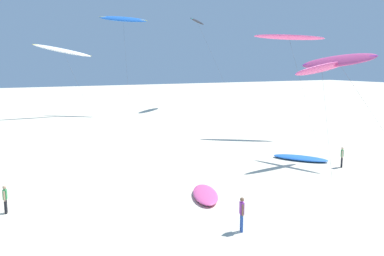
# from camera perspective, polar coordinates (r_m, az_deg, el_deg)

# --- Properties ---
(flying_kite_2) EXTENTS (9.02, 9.05, 11.51)m
(flying_kite_2) POSITION_cam_1_polar(r_m,az_deg,el_deg) (67.13, -17.57, 10.26)
(flying_kite_2) COLOR white
(flying_kite_2) RESTS_ON ground
(flying_kite_3) EXTENTS (6.96, 12.18, 16.45)m
(flying_kite_3) POSITION_cam_1_polar(r_m,az_deg,el_deg) (76.88, 0.76, 14.65)
(flying_kite_3) COLOR black
(flying_kite_3) RESTS_ON ground
(flying_kite_4) EXTENTS (7.33, 12.15, 11.71)m
(flying_kite_4) POSITION_cam_1_polar(r_m,az_deg,el_deg) (48.03, 13.37, 12.23)
(flying_kite_4) COLOR #EA5193
(flying_kite_4) RESTS_ON ground
(flying_kite_5) EXTENTS (6.41, 5.49, 8.77)m
(flying_kite_5) POSITION_cam_1_polar(r_m,az_deg,el_deg) (35.17, 17.67, 7.97)
(flying_kite_5) COLOR #EA5193
(flying_kite_5) RESTS_ON ground
(flying_kite_6) EXTENTS (7.25, 11.61, 16.38)m
(flying_kite_6) POSITION_cam_1_polar(r_m,az_deg,el_deg) (69.65, -9.61, 14.76)
(flying_kite_6) COLOR blue
(flying_kite_6) RESTS_ON ground
(flying_kite_7) EXTENTS (5.63, 7.38, 9.40)m
(flying_kite_7) POSITION_cam_1_polar(r_m,az_deg,el_deg) (36.56, 19.69, 8.80)
(flying_kite_7) COLOR #EA5193
(flying_kite_7) RESTS_ON ground
(grounded_kite_0) EXTENTS (2.96, 4.33, 0.38)m
(grounded_kite_0) POSITION_cam_1_polar(r_m,az_deg,el_deg) (25.71, 1.87, -9.23)
(grounded_kite_0) COLOR #EA5193
(grounded_kite_0) RESTS_ON ground
(grounded_kite_1) EXTENTS (4.00, 4.87, 0.34)m
(grounded_kite_1) POSITION_cam_1_polar(r_m,az_deg,el_deg) (36.57, 14.88, -4.06)
(grounded_kite_1) COLOR blue
(grounded_kite_1) RESTS_ON ground
(person_foreground_walker) EXTENTS (0.26, 0.50, 1.60)m
(person_foreground_walker) POSITION_cam_1_polar(r_m,az_deg,el_deg) (25.10, -24.62, -8.89)
(person_foreground_walker) COLOR black
(person_foreground_walker) RESTS_ON ground
(person_near_left) EXTENTS (0.30, 0.48, 1.76)m
(person_near_left) POSITION_cam_1_polar(r_m,az_deg,el_deg) (20.64, 6.95, -11.68)
(person_near_left) COLOR #284CA3
(person_near_left) RESTS_ON ground
(person_far_watcher) EXTENTS (0.38, 0.39, 1.67)m
(person_far_watcher) POSITION_cam_1_polar(r_m,az_deg,el_deg) (34.82, 20.20, -3.71)
(person_far_watcher) COLOR black
(person_far_watcher) RESTS_ON ground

